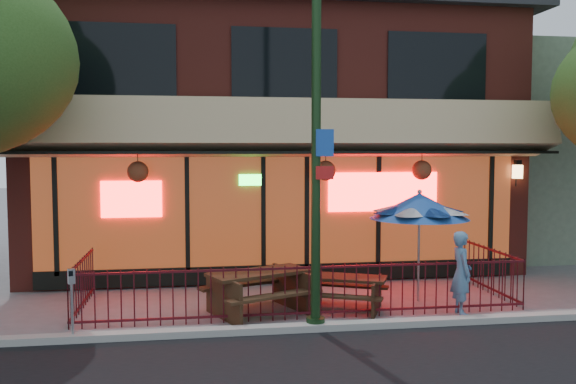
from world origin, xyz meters
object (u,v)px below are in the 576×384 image
Objects in this scene: street_light at (316,146)px; picnic_table_right at (345,288)px; patio_umbrella at (419,206)px; picnic_table_left at (259,286)px; parking_meter_near at (72,292)px; pedestrian at (461,273)px.

street_light reaches higher than picnic_table_right.
patio_umbrella is (2.45, 1.58, -1.20)m from street_light.
picnic_table_left is 1.66m from picnic_table_right.
street_light is at bearing -51.96° from picnic_table_left.
picnic_table_right is 0.83× the size of patio_umbrella.
picnic_table_right is at bearing 54.13° from street_light.
picnic_table_left is 3.36m from parking_meter_near.
street_light is 3.69× the size of picnic_table_right.
pedestrian reaches higher than parking_meter_near.
picnic_table_left is 1.02× the size of patio_umbrella.
pedestrian is (3.74, -0.60, 0.25)m from picnic_table_left.
parking_meter_near is (-3.14, -1.18, 0.27)m from picnic_table_left.
patio_umbrella reaches higher than picnic_table_left.
street_light is 5.90× the size of parking_meter_near.
patio_umbrella is at bearing 25.61° from pedestrian.
street_light is 3.02× the size of picnic_table_left.
street_light reaches higher than pedestrian.
patio_umbrella is 6.76m from parking_meter_near.
patio_umbrella reaches higher than pedestrian.
picnic_table_right is 2.19m from pedestrian.
street_light is 3.76m from pedestrian.
parking_meter_near is at bearing -165.58° from patio_umbrella.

